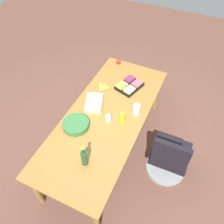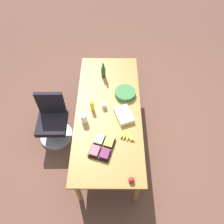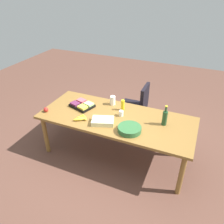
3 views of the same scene
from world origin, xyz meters
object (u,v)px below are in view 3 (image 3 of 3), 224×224
at_px(office_chair, 135,111).
at_px(salad_bowl, 130,129).
at_px(wine_bottle, 165,118).
at_px(sheet_cake, 103,121).
at_px(fruit_platter, 82,105).
at_px(mustard_bottle, 123,105).
at_px(apple_red, 46,110).
at_px(conference_table, 116,121).
at_px(mayo_jar, 113,100).
at_px(paper_cup, 121,113).
at_px(banana_bunch, 81,118).

bearing_deg(office_chair, salad_bowl, 103.57).
bearing_deg(salad_bowl, office_chair, -76.43).
xyz_separation_m(wine_bottle, sheet_cake, (0.84, 0.32, -0.09)).
bearing_deg(fruit_platter, mustard_bottle, -165.72).
relative_size(salad_bowl, apple_red, 4.35).
bearing_deg(salad_bowl, fruit_platter, -19.46).
xyz_separation_m(conference_table, fruit_platter, (0.65, -0.07, 0.10)).
xyz_separation_m(conference_table, wine_bottle, (-0.72, -0.09, 0.19)).
bearing_deg(conference_table, sheet_cake, 62.70).
xyz_separation_m(mustard_bottle, apple_red, (1.11, 0.54, -0.05)).
relative_size(mayo_jar, sheet_cake, 0.48).
xyz_separation_m(mayo_jar, sheet_cake, (-0.09, 0.58, -0.04)).
bearing_deg(mustard_bottle, wine_bottle, 167.98).
bearing_deg(sheet_cake, salad_bowl, 175.73).
relative_size(paper_cup, salad_bowl, 0.27).
xyz_separation_m(conference_table, office_chair, (-0.02, -0.92, -0.33)).
distance_m(paper_cup, banana_bunch, 0.61).
distance_m(mustard_bottle, apple_red, 1.23).
bearing_deg(conference_table, office_chair, -91.34).
distance_m(mayo_jar, mustard_bottle, 0.24).
xyz_separation_m(office_chair, apple_red, (1.12, 1.22, 0.43)).
distance_m(office_chair, mayo_jar, 0.78).
distance_m(conference_table, banana_bunch, 0.54).
height_order(conference_table, office_chair, office_chair).
bearing_deg(office_chair, wine_bottle, 129.83).
xyz_separation_m(mayo_jar, salad_bowl, (-0.52, 0.61, -0.04)).
height_order(mayo_jar, banana_bunch, mayo_jar).
height_order(mustard_bottle, apple_red, mustard_bottle).
bearing_deg(banana_bunch, mayo_jar, -112.03).
height_order(wine_bottle, fruit_platter, wine_bottle).
bearing_deg(salad_bowl, wine_bottle, -138.94).
relative_size(mayo_jar, salad_bowl, 0.46).
relative_size(conference_table, mustard_bottle, 13.40).
xyz_separation_m(mayo_jar, banana_bunch, (0.25, 0.62, -0.05)).
height_order(conference_table, banana_bunch, banana_bunch).
xyz_separation_m(paper_cup, apple_red, (1.15, 0.36, -0.01)).
relative_size(conference_table, office_chair, 2.64).
height_order(wine_bottle, mustard_bottle, wine_bottle).
relative_size(fruit_platter, apple_red, 5.61).
xyz_separation_m(conference_table, banana_bunch, (0.46, 0.27, 0.09)).
distance_m(wine_bottle, banana_bunch, 1.23).
bearing_deg(sheet_cake, wine_bottle, -158.86).
height_order(office_chair, mustard_bottle, mustard_bottle).
bearing_deg(apple_red, office_chair, -132.43).
bearing_deg(wine_bottle, apple_red, 12.15).
relative_size(wine_bottle, sheet_cake, 0.98).
relative_size(conference_table, fruit_platter, 5.59).
bearing_deg(banana_bunch, wine_bottle, -162.75).
xyz_separation_m(salad_bowl, mustard_bottle, (0.30, -0.50, 0.05)).
height_order(paper_cup, mayo_jar, mayo_jar).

